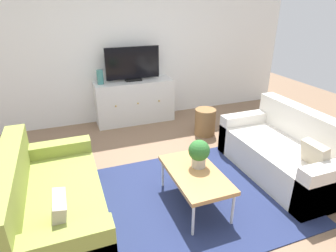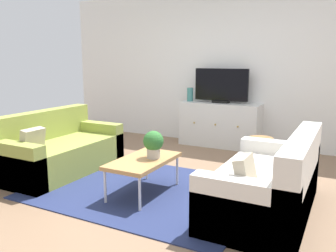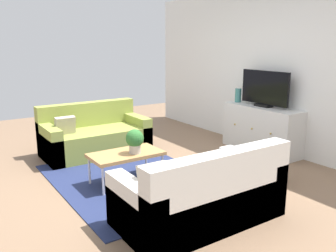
{
  "view_description": "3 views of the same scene",
  "coord_description": "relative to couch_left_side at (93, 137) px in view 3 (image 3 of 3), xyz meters",
  "views": [
    {
      "loc": [
        -1.12,
        -2.54,
        2.07
      ],
      "look_at": [
        0.0,
        0.42,
        0.67
      ],
      "focal_mm": 30.53,
      "sensor_mm": 36.0,
      "label": 1
    },
    {
      "loc": [
        2.05,
        -3.45,
        1.51
      ],
      "look_at": [
        0.0,
        0.42,
        0.67
      ],
      "focal_mm": 37.32,
      "sensor_mm": 36.0,
      "label": 2
    },
    {
      "loc": [
        3.99,
        -2.24,
        1.79
      ],
      "look_at": [
        0.0,
        0.42,
        0.67
      ],
      "focal_mm": 38.09,
      "sensor_mm": 36.0,
      "label": 3
    }
  ],
  "objects": [
    {
      "name": "couch_left_side",
      "position": [
        0.0,
        0.0,
        0.0
      ],
      "size": [
        0.87,
        1.67,
        0.81
      ],
      "color": "olive",
      "rests_on": "ground_plane"
    },
    {
      "name": "couch_right_side",
      "position": [
        2.87,
        0.0,
        0.0
      ],
      "size": [
        0.87,
        1.67,
        0.81
      ],
      "color": "silver",
      "rests_on": "ground_plane"
    },
    {
      "name": "wall_back",
      "position": [
        1.43,
        2.65,
        1.07
      ],
      "size": [
        6.4,
        0.12,
        2.7
      ],
      "primitive_type": "cube",
      "color": "white",
      "rests_on": "ground_plane"
    },
    {
      "name": "flat_screen_tv",
      "position": [
        1.48,
        2.39,
        0.78
      ],
      "size": [
        0.94,
        0.16,
        0.59
      ],
      "color": "black",
      "rests_on": "tv_console"
    },
    {
      "name": "glass_vase",
      "position": [
        0.91,
        2.37,
        0.61
      ],
      "size": [
        0.11,
        0.11,
        0.24
      ],
      "primitive_type": "cylinder",
      "color": "teal",
      "rests_on": "tv_console"
    },
    {
      "name": "potted_plant",
      "position": [
        1.56,
        -0.07,
        0.31
      ],
      "size": [
        0.23,
        0.23,
        0.31
      ],
      "color": "#B7B2A8",
      "rests_on": "coffee_table"
    },
    {
      "name": "coffee_table",
      "position": [
        1.48,
        -0.16,
        0.1
      ],
      "size": [
        0.51,
        0.92,
        0.41
      ],
      "color": "#B7844C",
      "rests_on": "ground_plane"
    },
    {
      "name": "ground_plane",
      "position": [
        1.43,
        0.1,
        -0.28
      ],
      "size": [
        10.0,
        10.0,
        0.0
      ],
      "primitive_type": "plane",
      "color": "#84664C"
    },
    {
      "name": "wicker_basket",
      "position": [
        2.42,
        1.41,
        -0.05
      ],
      "size": [
        0.34,
        0.34,
        0.44
      ],
      "primitive_type": "cylinder",
      "color": "olive",
      "rests_on": "ground_plane"
    },
    {
      "name": "area_rug",
      "position": [
        1.43,
        -0.05,
        -0.27
      ],
      "size": [
        2.5,
        1.9,
        0.01
      ],
      "primitive_type": "cube",
      "color": "navy",
      "rests_on": "ground_plane"
    },
    {
      "name": "tv_console",
      "position": [
        1.48,
        2.37,
        0.11
      ],
      "size": [
        1.39,
        0.47,
        0.76
      ],
      "color": "silver",
      "rests_on": "ground_plane"
    }
  ]
}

